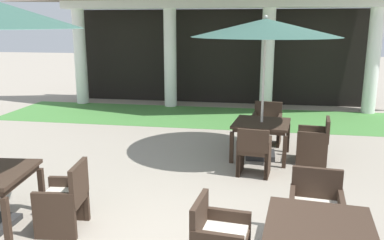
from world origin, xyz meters
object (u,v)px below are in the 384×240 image
object	(u,v)px
patio_table_mid_right	(319,233)
patio_chair_mid_left_east	(65,200)
patio_table_near_foreground	(261,126)
patio_chair_near_foreground_north	(267,125)
patio_chair_mid_right_north	(315,210)
patio_umbrella_near_foreground	(266,30)
patio_chair_near_foreground_south	(254,152)
patio_chair_near_foreground_east	(314,142)

from	to	relation	value
patio_table_mid_right	patio_chair_mid_left_east	bearing A→B (deg)	166.08
patio_table_near_foreground	patio_table_mid_right	bearing A→B (deg)	-82.21
patio_chair_near_foreground_north	patio_chair_mid_right_north	bearing A→B (deg)	104.22
patio_chair_mid_left_east	patio_chair_mid_right_north	distance (m)	3.07
patio_umbrella_near_foreground	patio_chair_mid_right_north	bearing A→B (deg)	-78.02
patio_table_mid_right	patio_chair_mid_right_north	world-z (taller)	patio_chair_mid_right_north
patio_chair_near_foreground_south	patio_chair_near_foreground_north	bearing A→B (deg)	90.00
patio_chair_near_foreground_east	patio_table_mid_right	world-z (taller)	patio_chair_near_foreground_east
patio_umbrella_near_foreground	patio_chair_near_foreground_north	size ratio (longest dim) A/B	3.08
patio_table_mid_right	patio_chair_mid_right_north	bearing A→B (deg)	84.16
patio_chair_near_foreground_east	patio_table_mid_right	size ratio (longest dim) A/B	0.79
patio_table_near_foreground	patio_chair_near_foreground_south	world-z (taller)	patio_chair_near_foreground_south
patio_table_near_foreground	patio_umbrella_near_foreground	bearing A→B (deg)	80.54
patio_chair_mid_left_east	patio_table_mid_right	bearing A→B (deg)	-109.93
patio_table_near_foreground	patio_chair_near_foreground_north	xyz separation A→B (m)	(0.12, 0.99, -0.20)
patio_umbrella_near_foreground	patio_chair_near_foreground_east	size ratio (longest dim) A/B	3.20
patio_chair_mid_right_north	patio_umbrella_near_foreground	bearing A→B (deg)	-72.19
patio_umbrella_near_foreground	patio_chair_near_foreground_north	world-z (taller)	patio_umbrella_near_foreground
patio_umbrella_near_foreground	patio_chair_mid_left_east	world-z (taller)	patio_umbrella_near_foreground
patio_chair_near_foreground_east	patio_chair_mid_left_east	size ratio (longest dim) A/B	0.97
patio_chair_near_foreground_south	patio_chair_mid_left_east	distance (m)	3.26
patio_chair_near_foreground_south	patio_chair_mid_right_north	size ratio (longest dim) A/B	1.00
patio_chair_near_foreground_south	patio_chair_mid_right_north	distance (m)	2.22
patio_chair_mid_left_east	patio_umbrella_near_foreground	bearing A→B (deg)	-42.23
patio_table_near_foreground	patio_chair_near_foreground_east	world-z (taller)	patio_chair_near_foreground_east
patio_chair_near_foreground_north	patio_chair_mid_right_north	size ratio (longest dim) A/B	1.03
patio_chair_near_foreground_south	patio_chair_mid_left_east	world-z (taller)	patio_chair_mid_left_east
patio_umbrella_near_foreground	patio_chair_near_foreground_north	xyz separation A→B (m)	(0.12, 0.99, -2.03)
patio_table_near_foreground	patio_chair_near_foreground_north	distance (m)	1.01
patio_chair_near_foreground_north	patio_chair_near_foreground_east	distance (m)	1.40
patio_chair_near_foreground_north	patio_table_mid_right	distance (m)	5.04
patio_chair_near_foreground_south	patio_chair_near_foreground_east	bearing A→B (deg)	44.87
patio_chair_near_foreground_east	patio_table_mid_right	bearing A→B (deg)	-179.60
patio_chair_mid_left_east	patio_chair_near_foreground_north	bearing A→B (deg)	-36.59
patio_table_near_foreground	patio_umbrella_near_foreground	distance (m)	1.82
patio_chair_near_foreground_north	patio_table_mid_right	xyz separation A→B (m)	(0.44, -5.02, 0.21)
patio_chair_near_foreground_east	patio_chair_mid_right_north	xyz separation A→B (m)	(-0.33, -2.95, 0.00)
patio_chair_near_foreground_north	patio_chair_mid_right_north	world-z (taller)	patio_chair_near_foreground_north
patio_chair_near_foreground_north	patio_chair_near_foreground_south	distance (m)	1.98
patio_chair_near_foreground_north	patio_umbrella_near_foreground	bearing A→B (deg)	90.00
patio_umbrella_near_foreground	patio_table_mid_right	world-z (taller)	patio_umbrella_near_foreground
patio_chair_mid_left_east	patio_table_mid_right	size ratio (longest dim) A/B	0.81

